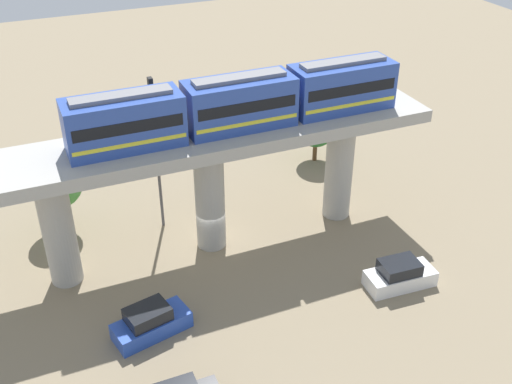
{
  "coord_description": "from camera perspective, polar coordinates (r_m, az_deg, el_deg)",
  "views": [
    {
      "loc": [
        -31.85,
        10.31,
        24.32
      ],
      "look_at": [
        -2.5,
        -2.13,
        4.91
      ],
      "focal_mm": 43.39,
      "sensor_mm": 36.0,
      "label": 1
    }
  ],
  "objects": [
    {
      "name": "parked_car_blue",
      "position": [
        34.87,
        -9.69,
        -11.78
      ],
      "size": [
        2.67,
        4.49,
        1.76
      ],
      "rotation": [
        0.0,
        0.0,
        0.22
      ],
      "color": "#284CB7",
      "rests_on": "ground"
    },
    {
      "name": "parked_car_white",
      "position": [
        38.44,
        13.11,
        -7.49
      ],
      "size": [
        2.06,
        4.3,
        1.76
      ],
      "rotation": [
        0.0,
        0.0,
        -0.06
      ],
      "color": "white",
      "rests_on": "ground"
    },
    {
      "name": "train",
      "position": [
        37.18,
        -1.52,
        8.2
      ],
      "size": [
        2.64,
        20.5,
        3.24
      ],
      "color": "#2D4CA5",
      "rests_on": "viaduct"
    },
    {
      "name": "viaduct",
      "position": [
        38.09,
        -4.43,
        2.74
      ],
      "size": [
        5.2,
        28.85,
        8.19
      ],
      "color": "#A8A59E",
      "rests_on": "ground"
    },
    {
      "name": "ground_plane",
      "position": [
        41.38,
        -4.09,
        -4.76
      ],
      "size": [
        120.0,
        120.0,
        0.0
      ],
      "primitive_type": "plane",
      "color": "#84755B"
    },
    {
      "name": "tree_mid_lot",
      "position": [
        42.75,
        -17.94,
        0.77
      ],
      "size": [
        3.45,
        3.45,
        5.41
      ],
      "color": "brown",
      "rests_on": "ground"
    },
    {
      "name": "tree_near_viaduct",
      "position": [
        50.12,
        5.57,
        5.97
      ],
      "size": [
        3.25,
        3.25,
        4.62
      ],
      "color": "brown",
      "rests_on": "ground"
    },
    {
      "name": "signal_post",
      "position": [
        40.55,
        -9.17,
        3.92
      ],
      "size": [
        0.44,
        0.28,
        10.79
      ],
      "color": "#4C4C51",
      "rests_on": "ground"
    }
  ]
}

